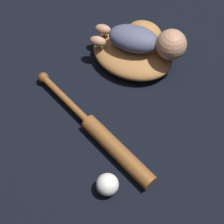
# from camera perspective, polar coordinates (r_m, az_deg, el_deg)

# --- Properties ---
(ground_plane) EXTENTS (6.00, 6.00, 0.00)m
(ground_plane) POSITION_cam_1_polar(r_m,az_deg,el_deg) (1.49, 4.17, 5.66)
(ground_plane) COLOR black
(baseball_glove) EXTENTS (0.32, 0.30, 0.08)m
(baseball_glove) POSITION_cam_1_polar(r_m,az_deg,el_deg) (1.51, 3.51, 9.42)
(baseball_glove) COLOR #A8703D
(baseball_glove) RESTS_ON ground
(baby_figure) EXTENTS (0.37, 0.15, 0.11)m
(baby_figure) POSITION_cam_1_polar(r_m,az_deg,el_deg) (1.42, 5.38, 10.74)
(baby_figure) COLOR #4C516B
(baby_figure) RESTS_ON baseball_glove
(baseball_bat) EXTENTS (0.57, 0.27, 0.06)m
(baseball_bat) POSITION_cam_1_polar(r_m,az_deg,el_deg) (1.30, -0.94, -4.15)
(baseball_bat) COLOR brown
(baseball_bat) RESTS_ON ground
(baseball) EXTENTS (0.07, 0.07, 0.07)m
(baseball) POSITION_cam_1_polar(r_m,az_deg,el_deg) (1.23, -0.71, -10.99)
(baseball) COLOR white
(baseball) RESTS_ON ground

